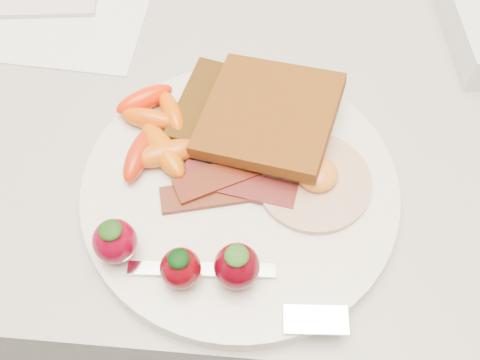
{
  "coord_description": "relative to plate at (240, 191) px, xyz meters",
  "views": [
    {
      "loc": [
        0.02,
        1.28,
        1.36
      ],
      "look_at": [
        -0.01,
        1.54,
        0.93
      ],
      "focal_mm": 45.0,
      "sensor_mm": 36.0,
      "label": 1
    }
  ],
  "objects": [
    {
      "name": "counter",
      "position": [
        0.01,
        0.16,
        -0.46
      ],
      "size": [
        2.0,
        0.6,
        0.9
      ],
      "primitive_type": "cube",
      "color": "gray",
      "rests_on": "ground"
    },
    {
      "name": "plate",
      "position": [
        0.0,
        0.0,
        0.0
      ],
      "size": [
        0.27,
        0.27,
        0.02
      ],
      "primitive_type": "cylinder",
      "color": "beige",
      "rests_on": "counter"
    },
    {
      "name": "toast_lower",
      "position": [
        -0.01,
        0.07,
        0.02
      ],
      "size": [
        0.11,
        0.11,
        0.01
      ],
      "primitive_type": "cube",
      "rotation": [
        0.0,
        0.0,
        -0.23
      ],
      "color": "#3A1F07",
      "rests_on": "plate"
    },
    {
      "name": "toast_upper",
      "position": [
        0.02,
        0.06,
        0.03
      ],
      "size": [
        0.13,
        0.13,
        0.03
      ],
      "primitive_type": "cube",
      "rotation": [
        0.0,
        -0.1,
        -0.23
      ],
      "color": "#472E0D",
      "rests_on": "toast_lower"
    },
    {
      "name": "fried_egg",
      "position": [
        0.06,
        0.01,
        0.01
      ],
      "size": [
        0.12,
        0.12,
        0.02
      ],
      "color": "beige",
      "rests_on": "plate"
    },
    {
      "name": "bacon_strips",
      "position": [
        -0.01,
        -0.0,
        0.01
      ],
      "size": [
        0.12,
        0.08,
        0.01
      ],
      "color": "#480504",
      "rests_on": "plate"
    },
    {
      "name": "baby_carrots",
      "position": [
        -0.08,
        0.04,
        0.02
      ],
      "size": [
        0.09,
        0.11,
        0.02
      ],
      "color": "#DB4E04",
      "rests_on": "plate"
    },
    {
      "name": "strawberries",
      "position": [
        -0.04,
        -0.08,
        0.03
      ],
      "size": [
        0.13,
        0.05,
        0.04
      ],
      "color": "maroon",
      "rests_on": "plate"
    },
    {
      "name": "fork",
      "position": [
        0.02,
        -0.09,
        0.01
      ],
      "size": [
        0.17,
        0.05,
        0.0
      ],
      "color": "silver",
      "rests_on": "plate"
    }
  ]
}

